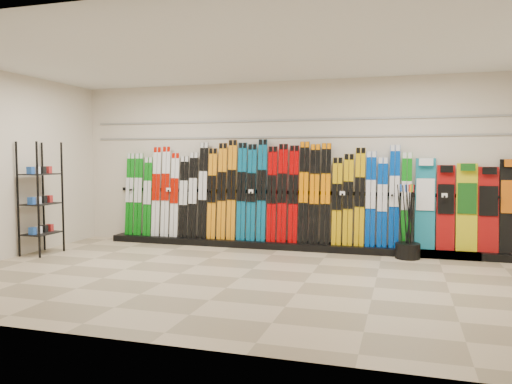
% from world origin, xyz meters
% --- Properties ---
extents(floor, '(8.00, 8.00, 0.00)m').
position_xyz_m(floor, '(0.00, 0.00, 0.00)').
color(floor, gray).
rests_on(floor, ground).
extents(back_wall, '(8.00, 0.00, 8.00)m').
position_xyz_m(back_wall, '(0.00, 2.50, 1.50)').
color(back_wall, beige).
rests_on(back_wall, floor).
extents(ceiling, '(8.00, 8.00, 0.00)m').
position_xyz_m(ceiling, '(0.00, 0.00, 3.00)').
color(ceiling, silver).
rests_on(ceiling, back_wall).
extents(ski_rack_base, '(8.00, 0.40, 0.12)m').
position_xyz_m(ski_rack_base, '(0.22, 2.28, 0.06)').
color(ski_rack_base, black).
rests_on(ski_rack_base, floor).
extents(skis, '(5.37, 0.19, 1.84)m').
position_xyz_m(skis, '(-0.45, 2.31, 0.96)').
color(skis, '#0B7010').
rests_on(skis, ski_rack_base).
extents(snowboards, '(1.60, 0.23, 1.50)m').
position_xyz_m(snowboards, '(3.09, 2.35, 0.84)').
color(snowboards, '#14728C').
rests_on(snowboards, ski_rack_base).
extents(accessory_rack, '(0.40, 0.60, 1.89)m').
position_xyz_m(accessory_rack, '(-3.75, 0.64, 0.94)').
color(accessory_rack, black).
rests_on(accessory_rack, floor).
extents(pole_bin, '(0.39, 0.39, 0.25)m').
position_xyz_m(pole_bin, '(2.19, 2.00, 0.12)').
color(pole_bin, black).
rests_on(pole_bin, floor).
extents(ski_poles, '(0.29, 0.29, 1.18)m').
position_xyz_m(ski_poles, '(2.19, 2.00, 0.61)').
color(ski_poles, black).
rests_on(ski_poles, pole_bin).
extents(slatwall_rail_0, '(7.60, 0.02, 0.03)m').
position_xyz_m(slatwall_rail_0, '(0.00, 2.48, 2.00)').
color(slatwall_rail_0, gray).
rests_on(slatwall_rail_0, back_wall).
extents(slatwall_rail_1, '(7.60, 0.02, 0.03)m').
position_xyz_m(slatwall_rail_1, '(0.00, 2.48, 2.30)').
color(slatwall_rail_1, gray).
rests_on(slatwall_rail_1, back_wall).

